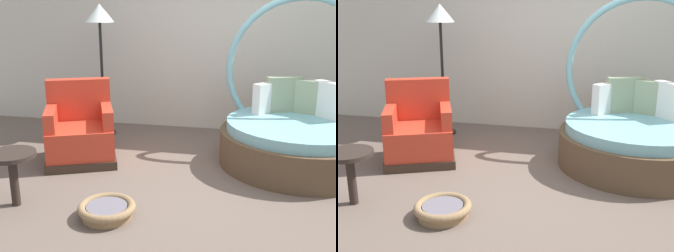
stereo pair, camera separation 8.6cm
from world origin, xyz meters
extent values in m
cube|color=#66564C|center=(0.00, 0.00, -0.01)|extent=(8.00, 8.00, 0.02)
cube|color=beige|center=(0.00, 2.19, 1.50)|extent=(8.00, 0.12, 3.00)
cylinder|color=brown|center=(1.04, 0.89, 0.20)|extent=(1.81, 1.81, 0.40)
cylinder|color=#7AB7C1|center=(1.04, 0.89, 0.46)|extent=(1.67, 1.67, 0.12)
torus|color=#7AB7C1|center=(1.04, 1.38, 1.03)|extent=(1.80, 0.08, 1.80)
cube|color=white|center=(1.37, 1.14, 0.73)|extent=(0.35, 0.41, 0.42)
cube|color=#93A37F|center=(1.20, 1.29, 0.72)|extent=(0.42, 0.26, 0.41)
cube|color=white|center=(1.01, 1.43, 0.70)|extent=(0.38, 0.14, 0.37)
cube|color=#93A37F|center=(0.87, 1.34, 0.74)|extent=(0.45, 0.27, 0.44)
cube|color=white|center=(0.65, 1.24, 0.70)|extent=(0.34, 0.35, 0.37)
cube|color=#38281E|center=(-1.48, 0.46, 0.05)|extent=(1.05, 1.05, 0.10)
cube|color=red|center=(-1.48, 0.46, 0.27)|extent=(1.00, 1.00, 0.34)
cube|color=red|center=(-1.61, 0.74, 0.69)|extent=(0.76, 0.45, 0.50)
cube|color=red|center=(-1.78, 0.33, 0.55)|extent=(0.38, 0.68, 0.22)
cube|color=red|center=(-1.19, 0.58, 0.55)|extent=(0.38, 0.68, 0.22)
cylinder|color=#8E704C|center=(-0.70, -0.79, 0.03)|extent=(0.44, 0.44, 0.06)
torus|color=#8E704C|center=(-0.70, -0.79, 0.10)|extent=(0.51, 0.51, 0.07)
cylinder|color=slate|center=(-0.70, -0.79, 0.08)|extent=(0.36, 0.36, 0.05)
cylinder|color=#2D231E|center=(-1.61, -0.75, 0.24)|extent=(0.08, 0.08, 0.48)
cylinder|color=#2D231E|center=(-1.61, -0.75, 0.50)|extent=(0.44, 0.44, 0.04)
cylinder|color=black|center=(-1.60, 1.55, 0.01)|extent=(0.32, 0.32, 0.03)
cylinder|color=black|center=(-1.60, 1.55, 0.81)|extent=(0.04, 0.04, 1.55)
cone|color=silver|center=(-1.60, 1.55, 1.70)|extent=(0.40, 0.40, 0.24)
camera|label=1|loc=(0.51, -3.86, 1.79)|focal=43.93mm
camera|label=2|loc=(0.59, -3.84, 1.79)|focal=43.93mm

